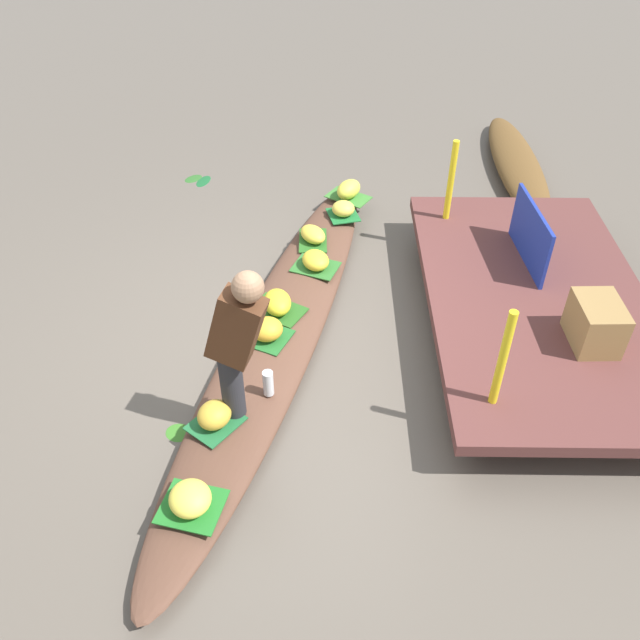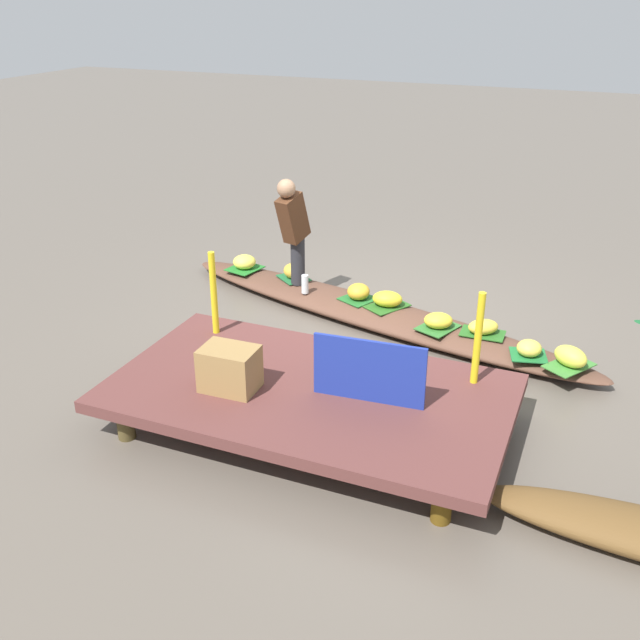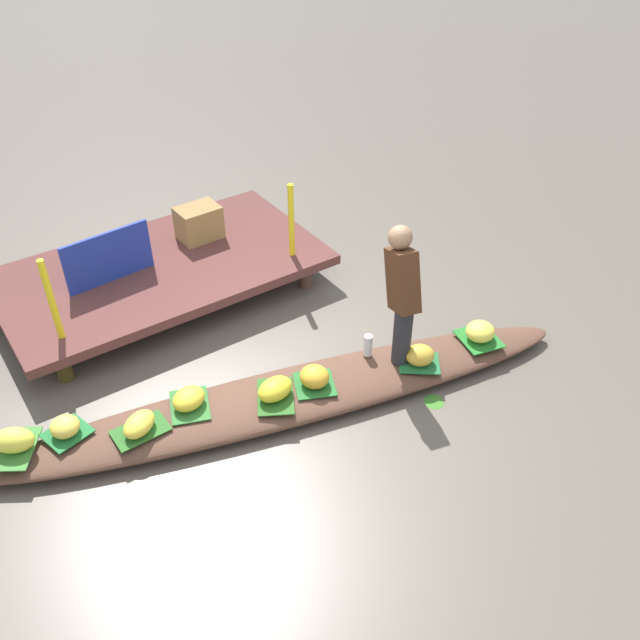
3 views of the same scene
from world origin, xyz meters
The scene contains 26 objects.
canal_water centered at (0.00, 0.00, 0.00)m, with size 40.00×40.00×0.00m, color #5F564C.
dock_platform centered at (-0.19, 2.13, 0.30)m, with size 3.20×1.80×0.36m.
vendor_boat centered at (0.00, 0.00, 0.09)m, with size 5.09×0.69×0.19m, color brown.
leaf_mat_0 centered at (-0.16, -0.02, 0.19)m, with size 0.44×0.30×0.01m, color #285D1F.
banana_bunch_0 centered at (-0.16, -0.02, 0.27)m, with size 0.32×0.23×0.17m, color yellow.
leaf_mat_1 centered at (0.19, -0.08, 0.19)m, with size 0.34×0.33×0.01m, color #23672A.
banana_bunch_1 centered at (0.19, -0.08, 0.28)m, with size 0.24×0.25×0.17m, color gold.
leaf_mat_2 centered at (1.77, -0.43, 0.19)m, with size 0.38×0.34×0.01m, color #227428.
banana_bunch_2 centered at (1.77, -0.43, 0.28)m, with size 0.27×0.26×0.17m, color #F9E751.
leaf_mat_3 centered at (1.09, -0.37, 0.19)m, with size 0.35×0.29×0.01m, color #206636.
banana_bunch_3 centered at (1.09, -0.37, 0.28)m, with size 0.25×0.22×0.18m, color gold.
leaf_mat_4 centered at (-2.07, 0.61, 0.19)m, with size 0.44×0.27×0.01m, color #3D7F33.
banana_bunch_4 centered at (-2.07, 0.61, 0.28)m, with size 0.32×0.21×0.18m, color #EDE648.
leaf_mat_5 centered at (-1.22, 0.25, 0.19)m, with size 0.42×0.27×0.01m, color #286221.
banana_bunch_5 centered at (-1.22, 0.25, 0.26)m, with size 0.30×0.20×0.14m, color yellow.
leaf_mat_6 centered at (-1.71, 0.55, 0.19)m, with size 0.32×0.29×0.01m, color #1E6D32.
banana_bunch_6 centered at (-1.71, 0.55, 0.27)m, with size 0.23×0.23×0.15m, color #EDD44F.
leaf_mat_7 centered at (-0.79, 0.29, 0.19)m, with size 0.40×0.31×0.01m, color #2F6D2C.
banana_bunch_7 centered at (-0.79, 0.29, 0.27)m, with size 0.29×0.24×0.15m, color yellow.
vendor_person centered at (1.00, -0.18, 0.89)m, with size 0.28×0.45×1.24m.
water_bottle centered at (0.80, -0.02, 0.29)m, with size 0.08×0.08×0.21m, color silver.
market_banner centered at (-0.69, 2.13, 0.62)m, with size 0.88×0.03×0.52m, color #1E3298.
railing_post_west centered at (-1.39, 1.53, 0.75)m, with size 0.06×0.06×0.79m, color yellow.
railing_post_east centered at (1.01, 1.53, 0.75)m, with size 0.06×0.06×0.79m, color yellow.
produce_crate centered at (0.39, 2.38, 0.54)m, with size 0.44×0.32×0.36m, color olive.
drifting_plant_2 centered at (1.02, -0.67, 0.00)m, with size 0.17×0.19×0.01m, color #397926.
Camera 2 is at (-2.20, 6.74, 3.31)m, focal length 40.65 mm.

